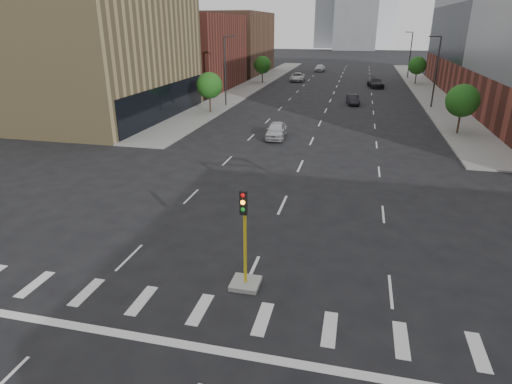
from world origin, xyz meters
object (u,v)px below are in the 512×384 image
(car_far_left, at_px, (298,77))
(car_distant, at_px, (320,68))
(median_traffic_signal, at_px, (245,266))
(car_near_left, at_px, (276,130))
(car_deep_right, at_px, (376,83))
(car_mid_right, at_px, (353,100))

(car_far_left, relative_size, car_distant, 1.13)
(median_traffic_signal, distance_m, car_near_left, 25.61)
(median_traffic_signal, distance_m, car_deep_right, 65.57)
(car_far_left, bearing_deg, car_near_left, -87.74)
(median_traffic_signal, distance_m, car_far_left, 71.44)
(car_near_left, bearing_deg, car_far_left, 92.38)
(car_deep_right, height_order, car_distant, car_distant)
(car_near_left, relative_size, car_distant, 0.90)
(car_mid_right, distance_m, car_deep_right, 19.09)
(car_far_left, xyz_separation_m, car_distant, (2.51, 19.76, 0.06))
(car_near_left, relative_size, car_deep_right, 0.82)
(car_mid_right, bearing_deg, car_deep_right, 71.08)
(car_deep_right, bearing_deg, median_traffic_signal, -105.31)
(median_traffic_signal, height_order, car_far_left, median_traffic_signal)
(car_far_left, distance_m, car_distant, 19.91)
(car_mid_right, bearing_deg, median_traffic_signal, -102.44)
(median_traffic_signal, relative_size, car_deep_right, 0.79)
(car_deep_right, bearing_deg, car_mid_right, -109.91)
(median_traffic_signal, xyz_separation_m, car_mid_right, (3.25, 46.46, -0.30))
(median_traffic_signal, relative_size, car_mid_right, 1.08)
(car_near_left, relative_size, car_far_left, 0.80)
(median_traffic_signal, relative_size, car_near_left, 0.97)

